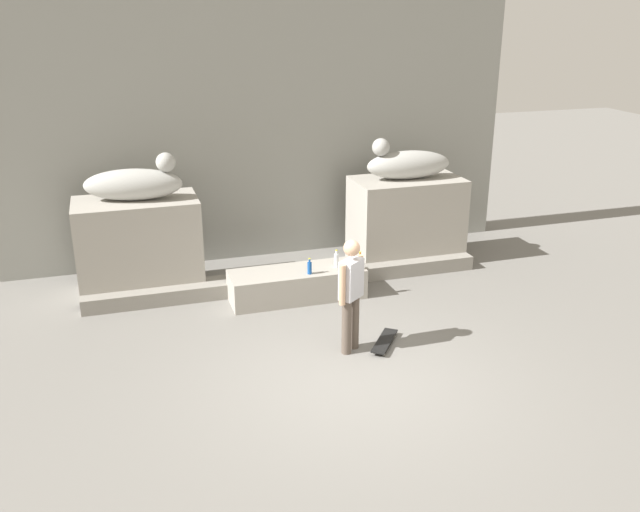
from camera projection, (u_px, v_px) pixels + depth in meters
name	position (u px, v px, depth m)	size (l,w,h in m)	color
ground_plane	(352.00, 378.00, 9.17)	(40.00, 40.00, 0.00)	slate
facade_wall	(260.00, 117.00, 13.01)	(9.76, 0.60, 5.30)	gray
pedestal_left	(139.00, 246.00, 11.68)	(2.03, 1.13, 1.62)	#A39E93
pedestal_right	(406.00, 220.00, 13.05)	(2.03, 1.13, 1.62)	#A39E93
statue_reclining_left	(135.00, 183.00, 11.30)	(1.67, 0.83, 0.78)	#ACACA7
statue_reclining_right	(407.00, 164.00, 12.66)	(1.62, 0.62, 0.78)	#ACACA7
ledge_block	(297.00, 284.00, 11.55)	(2.25, 0.77, 0.50)	#A39E93
skater	(351.00, 291.00, 9.58)	(0.44, 0.38, 1.67)	brown
skateboard	(385.00, 341.00, 10.02)	(0.64, 0.76, 0.08)	black
bottle_orange	(360.00, 262.00, 11.47)	(0.07, 0.07, 0.31)	orange
bottle_blue	(310.00, 268.00, 11.28)	(0.07, 0.07, 0.27)	#194C99
bottle_clear	(336.00, 260.00, 11.57)	(0.08, 0.08, 0.30)	silver
stair_step	(289.00, 279.00, 12.07)	(6.95, 0.50, 0.26)	gray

